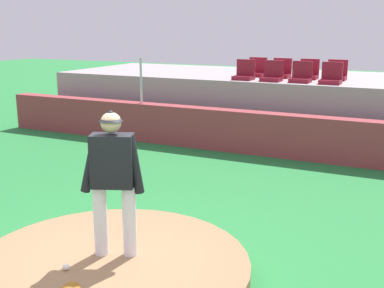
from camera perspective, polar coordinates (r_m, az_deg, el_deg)
ground_plane at (r=5.86m, az=-9.67°, el=-15.68°), size 60.00×60.00×0.00m
pitchers_mound at (r=5.80m, az=-9.72°, el=-14.61°), size 3.24×3.24×0.25m
pitcher at (r=5.51m, az=-9.36°, el=-3.40°), size 0.72×0.41×1.73m
baseball at (r=5.63m, az=-14.74°, el=-13.94°), size 0.07×0.07×0.07m
brick_barrier at (r=11.06m, az=9.16°, el=1.16°), size 14.96×0.40×0.97m
fence_post_left at (r=12.26m, az=-6.07°, el=7.51°), size 0.06×0.06×1.15m
bleacher_platform at (r=13.64m, az=12.57°, el=4.64°), size 13.42×4.15×1.56m
stadium_chair_0 at (r=12.33m, az=6.25°, el=8.33°), size 0.48×0.44×0.50m
stadium_chair_1 at (r=12.09m, az=9.51°, el=8.12°), size 0.48×0.44×0.50m
stadium_chair_2 at (r=11.97m, az=12.83°, el=7.91°), size 0.48×0.44×0.50m
stadium_chair_3 at (r=11.81m, az=16.18°, el=7.64°), size 0.48×0.44×0.50m
stadium_chair_4 at (r=13.19m, az=7.70°, el=8.64°), size 0.48×0.44×0.50m
stadium_chair_5 at (r=12.97m, az=10.56°, el=8.45°), size 0.48×0.44×0.50m
stadium_chair_6 at (r=12.80m, az=13.67°, el=8.23°), size 0.48×0.44×0.50m
stadium_chair_7 at (r=12.72m, az=16.79°, el=8.00°), size 0.48×0.44×0.50m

